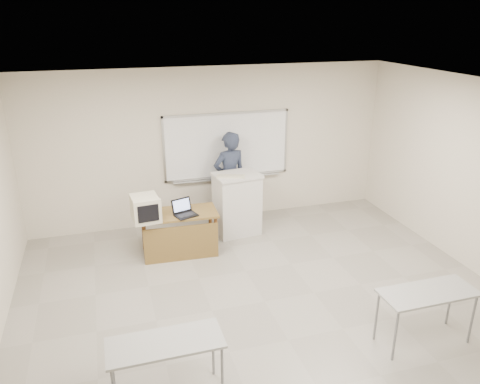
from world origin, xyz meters
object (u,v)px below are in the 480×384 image
object	(u,v)px
laptop	(185,211)
whiteboard	(227,146)
keyboard	(231,176)
presenter	(230,178)
podium	(237,204)
mouse	(189,209)
crt_monitor	(145,208)
instructor_desk	(180,227)

from	to	relation	value
laptop	whiteboard	bearing A→B (deg)	32.76
keyboard	presenter	bearing A→B (deg)	95.41
whiteboard	podium	size ratio (longest dim) A/B	2.13
mouse	presenter	world-z (taller)	presenter
crt_monitor	presenter	world-z (taller)	presenter
podium	crt_monitor	world-z (taller)	podium
keyboard	podium	bearing A→B (deg)	57.88
crt_monitor	podium	bearing A→B (deg)	13.85
podium	crt_monitor	size ratio (longest dim) A/B	2.40
podium	keyboard	world-z (taller)	keyboard
instructor_desk	mouse	distance (m)	0.35
whiteboard	presenter	xyz separation A→B (m)	(-0.03, -0.26, -0.56)
crt_monitor	laptop	distance (m)	0.67
laptop	presenter	distance (m)	1.54
instructor_desk	keyboard	bearing A→B (deg)	27.24
podium	laptop	size ratio (longest dim) A/B	3.33
laptop	keyboard	xyz separation A→B (m)	(0.92, 0.47, 0.37)
whiteboard	presenter	distance (m)	0.62
podium	laptop	bearing A→B (deg)	-157.55
podium	presenter	size ratio (longest dim) A/B	0.63
instructor_desk	crt_monitor	world-z (taller)	crt_monitor
instructor_desk	presenter	world-z (taller)	presenter
laptop	presenter	world-z (taller)	presenter
instructor_desk	keyboard	world-z (taller)	keyboard
podium	crt_monitor	bearing A→B (deg)	-167.52
keyboard	mouse	bearing A→B (deg)	-140.68
mouse	presenter	size ratio (longest dim) A/B	0.05
podium	presenter	world-z (taller)	presenter
podium	laptop	world-z (taller)	podium
instructor_desk	presenter	bearing A→B (deg)	45.66
instructor_desk	mouse	bearing A→B (deg)	41.57
mouse	whiteboard	bearing A→B (deg)	50.51
presenter	whiteboard	bearing A→B (deg)	-106.95
instructor_desk	mouse	xyz separation A→B (m)	(0.20, 0.16, 0.24)
instructor_desk	laptop	world-z (taller)	laptop
podium	keyboard	size ratio (longest dim) A/B	2.32
crt_monitor	mouse	xyz separation A→B (m)	(0.75, 0.17, -0.18)
mouse	podium	bearing A→B (deg)	24.02
instructor_desk	presenter	distance (m)	1.65
instructor_desk	podium	distance (m)	1.31
whiteboard	instructor_desk	world-z (taller)	whiteboard
instructor_desk	podium	size ratio (longest dim) A/B	1.12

